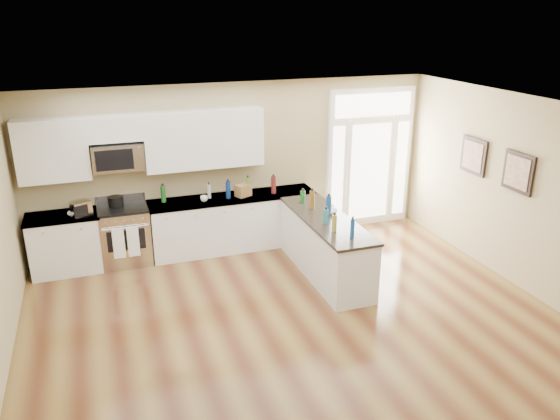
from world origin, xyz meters
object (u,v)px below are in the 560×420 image
peninsula_cabinet (325,248)px  stockpot (116,201)px  kitchen_range (125,235)px  toaster_oven (81,208)px

peninsula_cabinet → stockpot: (-2.98, 1.55, 0.61)m
kitchen_range → stockpot: size_ratio=4.61×
kitchen_range → toaster_oven: bearing=-167.6°
kitchen_range → toaster_oven: toaster_oven is taller
peninsula_cabinet → toaster_oven: (-3.50, 1.31, 0.62)m
peninsula_cabinet → kitchen_range: kitchen_range is taller
stockpot → toaster_oven: 0.58m
peninsula_cabinet → toaster_oven: toaster_oven is taller
kitchen_range → stockpot: 0.58m
peninsula_cabinet → kitchen_range: bearing=153.4°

